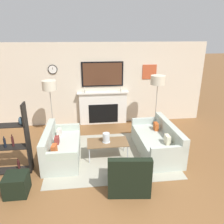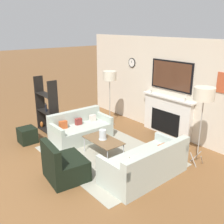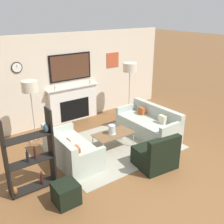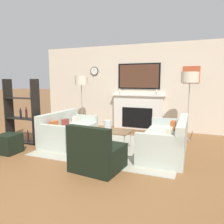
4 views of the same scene
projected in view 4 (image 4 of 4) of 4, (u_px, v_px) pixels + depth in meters
The scene contains 12 objects.
ground_plane at pixel (60, 188), 3.21m from camera, with size 60.00×60.00×0.00m, color brown.
fireplace_wall at pixel (139, 91), 7.01m from camera, with size 6.94×0.28×2.70m.
area_rug at pixel (113, 147), 5.15m from camera, with size 3.08×2.41×0.01m.
couch_left at pixel (68, 131), 5.57m from camera, with size 0.83×1.61×0.77m.
couch_right at pixel (167, 141), 4.65m from camera, with size 0.91×1.85×0.78m.
armchair at pixel (97, 155), 3.83m from camera, with size 0.89×0.83×0.82m.
coffee_table at pixel (109, 132), 5.04m from camera, with size 1.01×0.55×0.42m.
hurricane_candle at pixel (108, 126), 5.04m from camera, with size 0.20×0.20×0.24m.
floor_lamp_left at pixel (81, 81), 6.71m from camera, with size 0.40×0.40×1.72m.
floor_lamp_right at pixel (190, 78), 5.53m from camera, with size 0.44×0.44×1.79m.
shelf_unit at pixel (22, 114), 5.49m from camera, with size 0.92×0.28×1.60m.
ottoman at pixel (9, 144), 4.74m from camera, with size 0.43×0.43×0.41m.
Camera 4 is at (1.84, -2.51, 1.57)m, focal length 35.00 mm.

